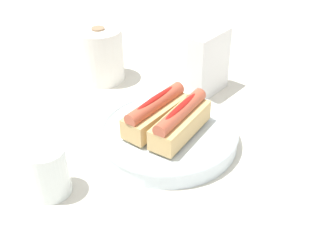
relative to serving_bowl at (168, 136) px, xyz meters
name	(u,v)px	position (x,y,z in m)	size (l,w,h in m)	color
ground_plane	(168,142)	(0.00, 0.00, -0.02)	(2.40, 2.40, 0.00)	silver
serving_bowl	(168,136)	(0.00, 0.00, 0.00)	(0.27, 0.27, 0.04)	silver
hotdog_front	(181,121)	(0.01, -0.03, 0.05)	(0.16, 0.10, 0.06)	#DBB270
hotdog_back	(156,112)	(-0.01, 0.03, 0.05)	(0.16, 0.08, 0.06)	#DBB270
water_glass	(49,174)	(-0.24, 0.02, 0.02)	(0.07, 0.07, 0.09)	white
paper_towel_roll	(101,55)	(0.04, 0.31, 0.05)	(0.11, 0.11, 0.13)	white
napkin_box	(209,63)	(0.20, 0.10, 0.05)	(0.11, 0.04, 0.15)	white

